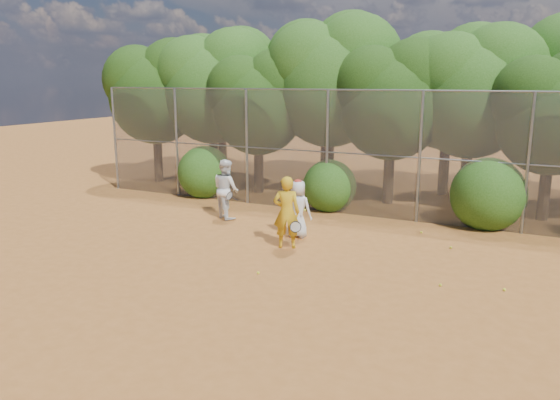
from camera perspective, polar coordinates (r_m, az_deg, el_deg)
The scene contains 23 objects.
ground at distance 12.64m, azimuth -0.90°, elevation -7.55°, with size 80.00×80.00×0.00m, color #A15B24.
fence_back at distance 17.61m, azimuth 7.62°, elevation 4.99°, with size 20.05×0.09×4.03m.
tree_0 at distance 23.80m, azimuth -12.79°, elevation 11.29°, with size 4.38×3.81×6.00m.
tree_1 at distance 22.74m, azimuth -6.96°, elevation 12.04°, with size 4.64×4.03×6.35m.
tree_2 at distance 20.88m, azimuth -2.13°, elevation 10.49°, with size 3.99×3.47×5.47m.
tree_3 at distance 20.75m, azimuth 5.49°, elevation 12.67°, with size 4.89×4.26×6.70m.
tree_4 at distance 19.43m, azimuth 11.81°, elevation 10.59°, with size 4.19×3.64×5.73m.
tree_5 at distance 19.75m, azimuth 19.62°, elevation 11.01°, with size 4.51×3.92×6.17m.
tree_6 at distance 18.63m, azimuth 26.81°, elevation 8.55°, with size 3.86×3.36×5.29m.
tree_9 at distance 25.22m, azimuth -6.02°, elevation 12.51°, with size 4.83×4.20×6.62m.
tree_10 at distance 23.16m, azimuth 5.10°, elevation 13.24°, with size 5.15×4.48×7.06m.
tree_11 at distance 21.48m, azimuth 17.47°, elevation 11.54°, with size 4.64×4.03×6.35m.
bush_0 at distance 20.63m, azimuth -7.90°, elevation 3.13°, with size 2.00×2.00×2.00m, color #234E13.
bush_1 at distance 18.37m, azimuth 5.20°, elevation 1.72°, with size 1.80×1.80×1.80m, color #234E13.
bush_2 at distance 17.24m, azimuth 20.93°, elevation 0.89°, with size 2.20×2.20×2.20m, color #234E13.
player_yellow at distance 14.17m, azimuth 0.69°, elevation -1.29°, with size 0.92×0.67×1.90m.
player_teen at distance 15.15m, azimuth 1.86°, elevation -0.90°, with size 0.80×0.53×1.64m.
player_white at distance 17.28m, azimuth -5.65°, elevation 1.16°, with size 1.15×1.08×1.89m.
ball_0 at distance 12.28m, azimuth 16.42°, elevation -8.52°, with size 0.07×0.07×0.07m, color yellow.
ball_1 at distance 14.98m, azimuth 17.42°, elevation -4.76°, with size 0.07×0.07×0.07m, color yellow.
ball_2 at distance 12.47m, azimuth 22.40°, elevation -8.65°, with size 0.07×0.07×0.07m, color yellow.
ball_3 at distance 12.51m, azimuth -2.29°, elevation -7.61°, with size 0.07×0.07×0.07m, color yellow.
ball_4 at distance 16.20m, azimuth 14.56°, elevation -3.28°, with size 0.07×0.07×0.07m, color yellow.
Camera 1 is at (5.37, -10.58, 4.36)m, focal length 35.00 mm.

